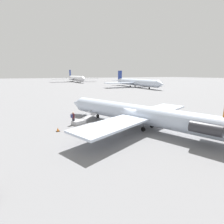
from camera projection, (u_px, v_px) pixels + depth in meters
ground_plane at (134, 126)px, 22.98m from camera, size 600.00×600.00×0.00m
airplane_main at (139, 114)px, 22.06m from camera, size 25.30×19.80×5.98m
airplane_far_center at (135, 82)px, 91.25m from camera, size 43.38×33.10×8.78m
airplane_far_right at (76, 78)px, 151.81m from camera, size 53.15×40.50×10.81m
boarding_stairs at (81, 121)px, 24.32m from camera, size 2.50×4.09×1.56m
passenger at (73, 117)px, 23.66m from camera, size 0.45×0.57×1.74m
traffic_cone_near_stairs at (58, 130)px, 20.86m from camera, size 0.44×0.44×0.48m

